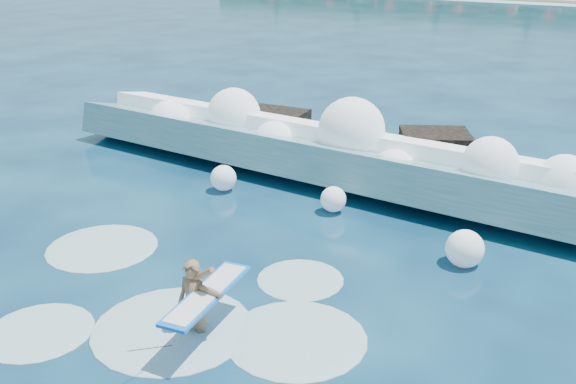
% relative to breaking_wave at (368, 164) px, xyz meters
% --- Properties ---
extents(ground, '(200.00, 200.00, 0.00)m').
position_rel_breaking_wave_xyz_m(ground, '(-1.30, -6.29, -0.60)').
color(ground, '#061D37').
rests_on(ground, ground).
extents(breaking_wave, '(19.92, 3.03, 1.72)m').
position_rel_breaking_wave_xyz_m(breaking_wave, '(0.00, 0.00, 0.00)').
color(breaking_wave, teal).
rests_on(breaking_wave, ground).
extents(rock_cluster, '(8.23, 3.36, 1.37)m').
position_rel_breaking_wave_xyz_m(rock_cluster, '(-2.00, 1.73, -0.16)').
color(rock_cluster, black).
rests_on(rock_cluster, ground).
extents(surfer_with_board, '(1.08, 2.87, 1.66)m').
position_rel_breaking_wave_xyz_m(surfer_with_board, '(0.96, -8.22, 0.01)').
color(surfer_with_board, '#896140').
rests_on(surfer_with_board, ground).
extents(wave_spray, '(15.56, 4.75, 2.39)m').
position_rel_breaking_wave_xyz_m(wave_spray, '(-0.29, -0.09, 0.50)').
color(wave_spray, white).
rests_on(wave_spray, ground).
extents(surf_foam, '(9.00, 5.93, 0.14)m').
position_rel_breaking_wave_xyz_m(surf_foam, '(0.19, -7.79, -0.60)').
color(surf_foam, silver).
rests_on(surf_foam, ground).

